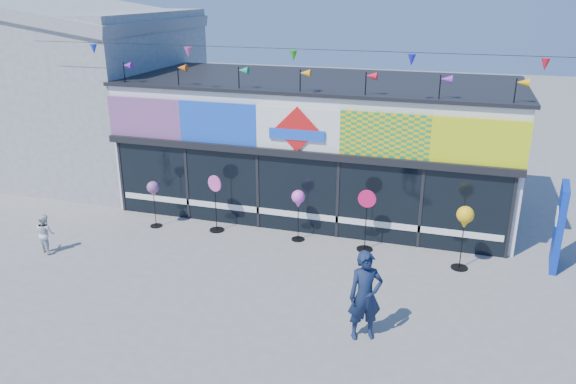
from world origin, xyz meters
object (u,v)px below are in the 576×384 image
at_px(blue_sign, 559,226).
at_px(spinner_1, 216,202).
at_px(spinner_3, 366,219).
at_px(spinner_4, 465,219).
at_px(adult_man, 365,296).
at_px(child, 46,233).
at_px(spinner_0, 153,191).
at_px(spinner_2, 298,200).

xyz_separation_m(blue_sign, spinner_1, (-9.22, -0.47, -0.21)).
xyz_separation_m(blue_sign, spinner_3, (-4.81, -0.46, -0.20)).
bearing_deg(blue_sign, spinner_4, -153.61).
distance_m(spinner_4, adult_man, 4.17).
bearing_deg(adult_man, child, 145.79).
relative_size(spinner_0, child, 1.31).
height_order(spinner_3, spinner_4, spinner_3).
height_order(spinner_1, child, spinner_1).
height_order(spinner_2, spinner_3, spinner_3).
distance_m(spinner_1, spinner_3, 4.41).
bearing_deg(blue_sign, spinner_3, -167.94).
bearing_deg(child, spinner_3, -140.68).
bearing_deg(child, spinner_1, -123.66).
height_order(spinner_2, child, spinner_2).
distance_m(spinner_1, spinner_4, 6.95).
bearing_deg(blue_sign, adult_man, -125.65).
bearing_deg(spinner_3, spinner_2, 177.40).
xyz_separation_m(blue_sign, spinner_0, (-11.10, -0.72, 0.03)).
bearing_deg(spinner_3, spinner_1, -179.92).
xyz_separation_m(spinner_1, child, (-3.81, -2.67, -0.36)).
distance_m(blue_sign, spinner_1, 9.24).
height_order(spinner_4, child, spinner_4).
height_order(spinner_0, spinner_4, spinner_4).
relative_size(spinner_3, child, 1.59).
bearing_deg(spinner_2, spinner_4, -5.82).
bearing_deg(spinner_0, spinner_3, 2.32).
height_order(blue_sign, adult_man, blue_sign).
distance_m(spinner_0, spinner_4, 8.81).
distance_m(spinner_1, adult_man, 6.53).
xyz_separation_m(spinner_0, spinner_4, (8.81, -0.11, 0.22)).
distance_m(spinner_1, spinner_2, 2.50).
xyz_separation_m(spinner_0, spinner_2, (4.36, 0.34, 0.05)).
bearing_deg(spinner_3, adult_man, -80.52).
bearing_deg(spinner_4, child, -167.84).
bearing_deg(spinner_2, blue_sign, 3.19).
bearing_deg(spinner_0, spinner_2, 4.49).
height_order(blue_sign, spinner_2, blue_sign).
bearing_deg(spinner_1, spinner_0, -172.45).
relative_size(blue_sign, spinner_4, 1.31).
xyz_separation_m(spinner_3, spinner_4, (2.51, -0.36, 0.44)).
distance_m(spinner_2, child, 6.90).
distance_m(spinner_1, child, 4.67).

